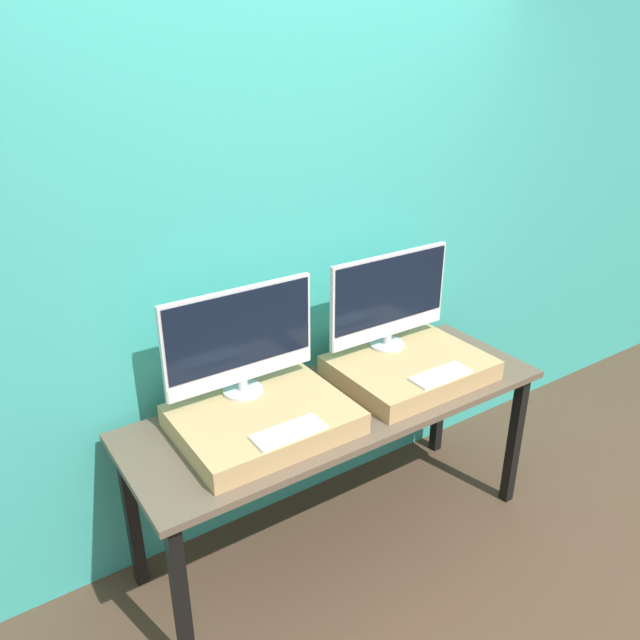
{
  "coord_description": "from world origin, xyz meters",
  "views": [
    {
      "loc": [
        -1.35,
        -1.53,
        2.16
      ],
      "look_at": [
        0.0,
        0.48,
        1.07
      ],
      "focal_mm": 35.0,
      "sensor_mm": 36.0,
      "label": 1
    }
  ],
  "objects_px": {
    "keyboard_left": "(289,432)",
    "keyboard_right": "(441,375)",
    "monitor_right": "(389,298)",
    "monitor_left": "(240,339)"
  },
  "relations": [
    {
      "from": "keyboard_left",
      "to": "keyboard_right",
      "type": "relative_size",
      "value": 1.0
    },
    {
      "from": "monitor_right",
      "to": "keyboard_right",
      "type": "distance_m",
      "value": 0.43
    },
    {
      "from": "keyboard_left",
      "to": "keyboard_right",
      "type": "distance_m",
      "value": 0.76
    },
    {
      "from": "keyboard_right",
      "to": "monitor_right",
      "type": "bearing_deg",
      "value": 90.0
    },
    {
      "from": "keyboard_left",
      "to": "monitor_right",
      "type": "distance_m",
      "value": 0.87
    },
    {
      "from": "monitor_left",
      "to": "keyboard_right",
      "type": "xyz_separation_m",
      "value": [
        0.76,
        -0.36,
        -0.23
      ]
    },
    {
      "from": "monitor_right",
      "to": "keyboard_right",
      "type": "relative_size",
      "value": 2.33
    },
    {
      "from": "monitor_left",
      "to": "keyboard_left",
      "type": "relative_size",
      "value": 2.33
    },
    {
      "from": "monitor_right",
      "to": "keyboard_right",
      "type": "height_order",
      "value": "monitor_right"
    },
    {
      "from": "monitor_left",
      "to": "keyboard_right",
      "type": "relative_size",
      "value": 2.33
    }
  ]
}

